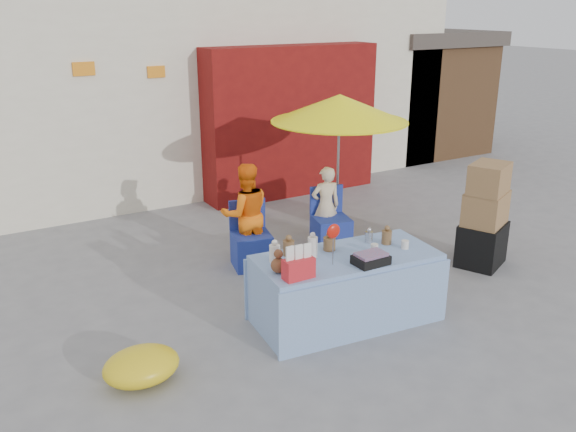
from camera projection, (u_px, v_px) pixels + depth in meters
ground at (316, 317)px, 6.67m from camera, size 80.00×80.00×0.00m
backdrop at (132, 12)px, 12.01m from camera, size 14.00×8.00×7.80m
market_table at (345, 287)px, 6.50m from camera, size 2.06×1.12×1.19m
chair_left at (251, 248)px, 7.91m from camera, size 0.58×0.57×0.85m
chair_right at (331, 230)px, 8.52m from camera, size 0.58×0.57×0.85m
vendor_orange at (246, 214)px, 7.88m from camera, size 0.76×0.65×1.35m
vendor_beige at (326, 206)px, 8.52m from camera, size 0.47×0.37×1.15m
umbrella at (340, 109)px, 8.36m from camera, size 1.90×1.90×2.09m
box_stack at (485, 219)px, 7.84m from camera, size 0.77×0.72×1.37m
tarp_bundle at (141, 366)px, 5.50m from camera, size 0.78×0.66×0.31m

